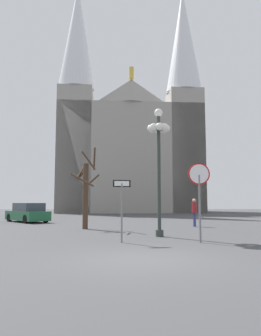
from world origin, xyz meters
The scene contains 8 objects.
ground_plane centered at (0.00, 0.00, 0.00)m, with size 120.00×120.00×0.00m, color #424244.
cathedral centered at (0.26, 39.67, 10.76)m, with size 21.49×14.25×34.95m.
stop_sign centered at (2.43, 3.61, 2.21)m, with size 0.86×0.08×3.10m.
one_way_arrow_sign centered at (-0.62, 3.68, 1.57)m, with size 0.70×0.13×2.43m.
street_lamp centered at (1.09, 5.80, 4.21)m, with size 1.07×1.07×5.94m.
bare_tree centered at (-2.77, 9.95, 2.19)m, with size 1.62×1.65×4.76m.
parked_car_near_green centered at (-8.02, 16.32, 0.69)m, with size 4.24×4.48×1.48m.
pedestrian_walking centered at (3.96, 11.59, 1.08)m, with size 0.32×0.32×1.77m.
Camera 1 is at (-0.52, -8.93, 1.57)m, focal length 34.28 mm.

